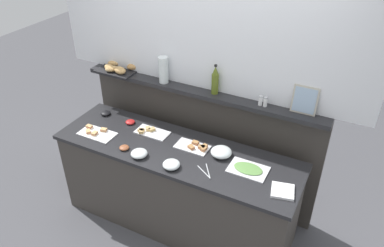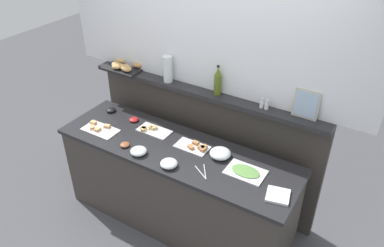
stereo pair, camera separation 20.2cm
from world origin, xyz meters
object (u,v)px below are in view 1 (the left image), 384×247
at_px(cold_cuts_platter, 248,169).
at_px(condiment_bowl_red, 130,122).
at_px(glass_bowl_large, 171,165).
at_px(condiment_bowl_teal, 106,113).
at_px(glass_bowl_small, 221,152).
at_px(water_carafe, 163,70).
at_px(sandwich_platter_side, 96,133).
at_px(condiment_bowl_cream, 124,148).
at_px(salt_shaker, 260,101).
at_px(glass_bowl_medium, 139,154).
at_px(framed_picture, 305,100).
at_px(olive_oil_bottle, 215,81).
at_px(bread_basket, 119,68).
at_px(serving_tongs, 206,172).
at_px(napkin_stack, 283,191).
at_px(pepper_shaker, 265,102).
at_px(sandwich_platter_front, 150,132).
at_px(sandwich_platter_rear, 195,147).

distance_m(cold_cuts_platter, condiment_bowl_red, 1.27).
relative_size(glass_bowl_large, condiment_bowl_teal, 1.48).
xyz_separation_m(glass_bowl_small, water_carafe, (-0.75, 0.34, 0.47)).
relative_size(sandwich_platter_side, cold_cuts_platter, 1.08).
distance_m(condiment_bowl_cream, salt_shaker, 1.25).
bearing_deg(water_carafe, sandwich_platter_side, -125.87).
xyz_separation_m(sandwich_platter_side, glass_bowl_medium, (0.55, -0.10, 0.02)).
height_order(glass_bowl_medium, salt_shaker, salt_shaker).
xyz_separation_m(glass_bowl_small, salt_shaker, (0.20, 0.34, 0.39)).
relative_size(condiment_bowl_teal, framed_picture, 0.41).
distance_m(glass_bowl_medium, condiment_bowl_cream, 0.18).
distance_m(olive_oil_bottle, bread_basket, 1.05).
relative_size(glass_bowl_small, condiment_bowl_cream, 2.10).
bearing_deg(sandwich_platter_side, glass_bowl_small, 11.01).
xyz_separation_m(salt_shaker, framed_picture, (0.35, 0.04, 0.07)).
height_order(serving_tongs, napkin_stack, napkin_stack).
distance_m(condiment_bowl_cream, napkin_stack, 1.39).
height_order(sandwich_platter_side, condiment_bowl_red, sandwich_platter_side).
bearing_deg(napkin_stack, framed_picture, 94.63).
bearing_deg(water_carafe, bread_basket, 179.80).
bearing_deg(condiment_bowl_teal, water_carafe, 24.97).
distance_m(condiment_bowl_red, pepper_shaker, 1.32).
height_order(sandwich_platter_front, glass_bowl_large, glass_bowl_large).
height_order(condiment_bowl_teal, serving_tongs, condiment_bowl_teal).
relative_size(glass_bowl_medium, condiment_bowl_cream, 1.66).
distance_m(sandwich_platter_front, sandwich_platter_rear, 0.48).
relative_size(cold_cuts_platter, condiment_bowl_cream, 3.69).
height_order(condiment_bowl_cream, condiment_bowl_teal, condiment_bowl_teal).
bearing_deg(glass_bowl_medium, cold_cuts_platter, 15.70).
xyz_separation_m(sandwich_platter_front, cold_cuts_platter, (1.00, -0.10, -0.00)).
height_order(olive_oil_bottle, pepper_shaker, olive_oil_bottle).
bearing_deg(cold_cuts_platter, pepper_shaker, 94.64).
height_order(olive_oil_bottle, framed_picture, olive_oil_bottle).
bearing_deg(condiment_bowl_cream, sandwich_platter_side, 168.25).
bearing_deg(condiment_bowl_cream, sandwich_platter_rear, 28.94).
distance_m(condiment_bowl_cream, framed_picture, 1.58).
bearing_deg(bread_basket, condiment_bowl_cream, -53.08).
bearing_deg(glass_bowl_small, salt_shaker, 60.19).
bearing_deg(glass_bowl_medium, sandwich_platter_rear, 41.41).
height_order(salt_shaker, pepper_shaker, same).
relative_size(condiment_bowl_cream, condiment_bowl_teal, 0.88).
height_order(glass_bowl_small, condiment_bowl_teal, glass_bowl_small).
distance_m(glass_bowl_small, condiment_bowl_cream, 0.85).
height_order(sandwich_platter_rear, olive_oil_bottle, olive_oil_bottle).
bearing_deg(sandwich_platter_rear, olive_oil_bottle, 87.52).
bearing_deg(condiment_bowl_cream, olive_oil_bottle, 49.92).
xyz_separation_m(glass_bowl_small, bread_basket, (-1.28, 0.34, 0.38)).
height_order(bread_basket, water_carafe, water_carafe).
distance_m(condiment_bowl_red, framed_picture, 1.64).
height_order(napkin_stack, olive_oil_bottle, olive_oil_bottle).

